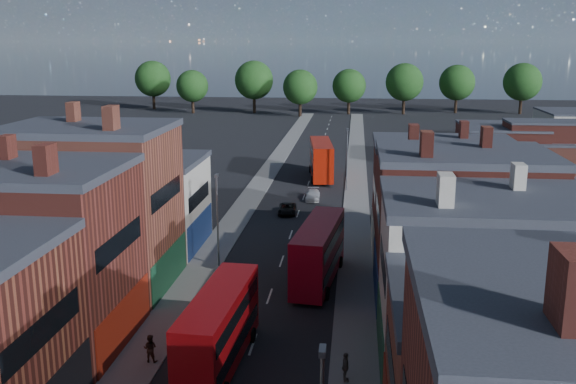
% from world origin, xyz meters
% --- Properties ---
extents(pavement_west, '(3.00, 200.00, 0.12)m').
position_xyz_m(pavement_west, '(-6.50, 50.00, 0.06)').
color(pavement_west, gray).
rests_on(pavement_west, ground).
extents(pavement_east, '(3.00, 200.00, 0.12)m').
position_xyz_m(pavement_east, '(6.50, 50.00, 0.06)').
color(pavement_east, gray).
rests_on(pavement_east, ground).
extents(lamp_post_2, '(0.25, 0.70, 8.12)m').
position_xyz_m(lamp_post_2, '(-5.20, 30.00, 4.70)').
color(lamp_post_2, slate).
rests_on(lamp_post_2, ground).
extents(lamp_post_3, '(0.25, 0.70, 8.12)m').
position_xyz_m(lamp_post_3, '(5.20, 60.00, 4.70)').
color(lamp_post_3, slate).
rests_on(lamp_post_3, ground).
extents(bus_0, '(3.19, 10.80, 4.61)m').
position_xyz_m(bus_0, '(-1.50, 13.02, 2.49)').
color(bus_0, '#A3090D').
rests_on(bus_0, ground).
extents(bus_1, '(3.82, 11.37, 4.81)m').
position_xyz_m(bus_1, '(3.50, 27.47, 2.60)').
color(bus_1, '#A40919').
rests_on(bus_1, ground).
extents(bus_2, '(4.01, 12.19, 5.17)m').
position_xyz_m(bus_2, '(1.50, 67.61, 2.79)').
color(bus_2, '#A81707').
rests_on(bus_2, ground).
extents(car_2, '(2.13, 4.27, 1.16)m').
position_xyz_m(car_2, '(-1.20, 47.92, 0.58)').
color(car_2, black).
rests_on(car_2, ground).
extents(car_3, '(1.79, 4.17, 1.20)m').
position_xyz_m(car_3, '(1.20, 54.81, 0.60)').
color(car_3, silver).
rests_on(car_3, ground).
extents(ped_1, '(0.86, 0.50, 1.72)m').
position_xyz_m(ped_1, '(-5.72, 12.94, 0.98)').
color(ped_1, '#3E2419').
rests_on(ped_1, pavement_west).
extents(ped_3, '(0.57, 1.06, 1.73)m').
position_xyz_m(ped_3, '(5.96, 11.88, 0.99)').
color(ped_3, '#4E4843').
rests_on(ped_3, pavement_east).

